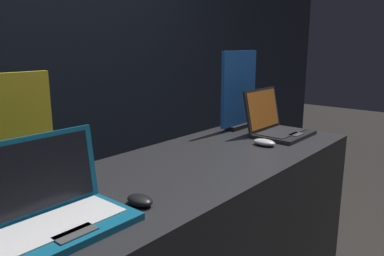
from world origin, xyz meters
name	(u,v)px	position (x,y,z in m)	size (l,w,h in m)	color
wall_back	(30,35)	(0.00, 1.62, 1.40)	(8.00, 0.05, 2.80)	black
display_counter	(192,256)	(0.00, 0.33, 0.43)	(1.81, 0.66, 0.87)	black
laptop_front	(50,207)	(-0.67, 0.26, 0.92)	(0.39, 0.25, 0.24)	#0F5170
mouse_front	(140,200)	(-0.42, 0.19, 0.88)	(0.06, 0.10, 0.03)	black
laptop_back	(275,124)	(0.67, 0.31, 0.92)	(0.32, 0.28, 0.25)	black
mouse_back	(264,142)	(0.43, 0.24, 0.88)	(0.07, 0.12, 0.03)	#B2B2B7
promo_stand_back	(239,92)	(0.67, 0.55, 1.08)	(0.32, 0.07, 0.45)	black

